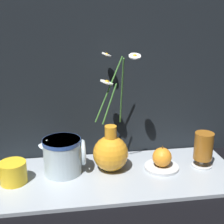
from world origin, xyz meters
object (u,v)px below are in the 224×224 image
at_px(vase_with_flowers, 110,151).
at_px(tea_glass, 203,148).
at_px(yellow_mug, 12,173).
at_px(ceramic_pitcher, 63,155).
at_px(orange_fruit, 162,157).

distance_m(vase_with_flowers, tea_glass, 0.32).
height_order(vase_with_flowers, yellow_mug, vase_with_flowers).
bearing_deg(ceramic_pitcher, vase_with_flowers, -0.76).
bearing_deg(tea_glass, ceramic_pitcher, 176.62).
xyz_separation_m(yellow_mug, tea_glass, (0.63, 0.01, 0.04)).
height_order(vase_with_flowers, tea_glass, vase_with_flowers).
xyz_separation_m(tea_glass, orange_fruit, (-0.14, 0.00, -0.03)).
height_order(ceramic_pitcher, tea_glass, ceramic_pitcher).
xyz_separation_m(ceramic_pitcher, orange_fruit, (0.33, -0.02, -0.02)).
bearing_deg(yellow_mug, tea_glass, 1.04).
relative_size(yellow_mug, orange_fruit, 1.28).
bearing_deg(tea_glass, yellow_mug, -178.96).
height_order(vase_with_flowers, orange_fruit, vase_with_flowers).
height_order(vase_with_flowers, ceramic_pitcher, vase_with_flowers).
bearing_deg(vase_with_flowers, tea_glass, -4.65).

